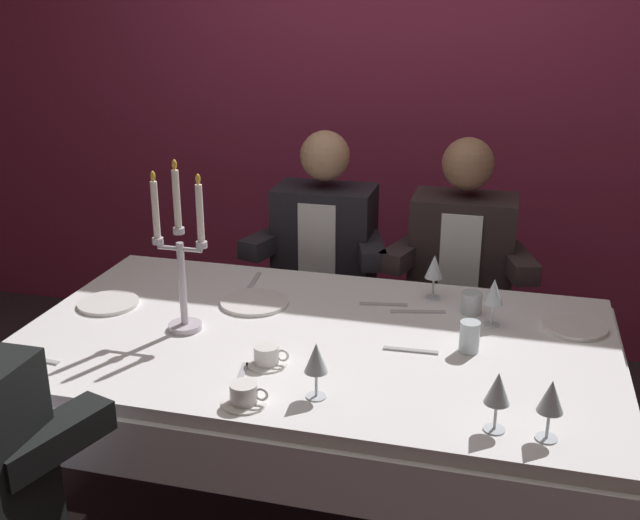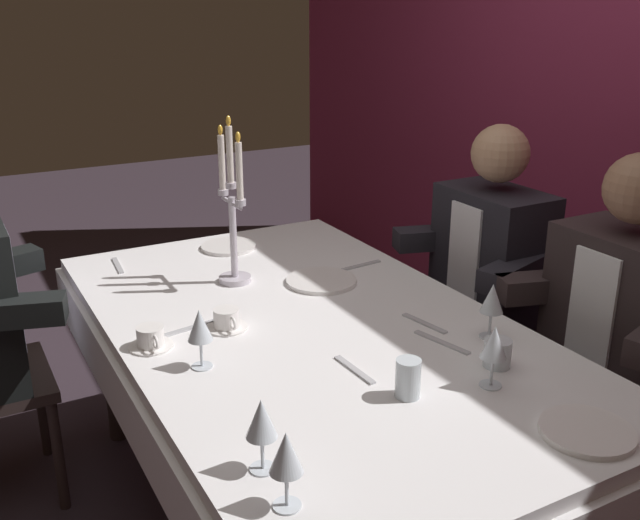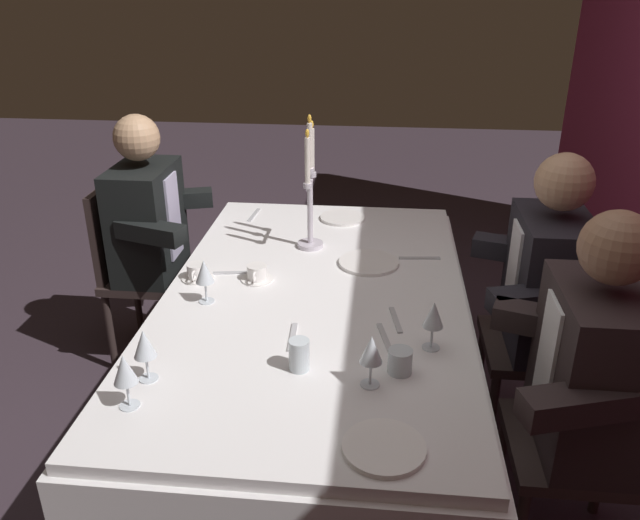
{
  "view_description": "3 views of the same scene",
  "coord_description": "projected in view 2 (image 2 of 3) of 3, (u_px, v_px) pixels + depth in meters",
  "views": [
    {
      "loc": [
        0.58,
        -2.14,
        1.8
      ],
      "look_at": [
        -0.01,
        0.09,
        0.97
      ],
      "focal_mm": 42.47,
      "sensor_mm": 36.0,
      "label": 1
    },
    {
      "loc": [
        1.74,
        -0.92,
        1.65
      ],
      "look_at": [
        -0.09,
        0.08,
        0.9
      ],
      "focal_mm": 40.41,
      "sensor_mm": 36.0,
      "label": 2
    },
    {
      "loc": [
        2.06,
        0.23,
        1.83
      ],
      "look_at": [
        0.06,
        0.03,
        0.9
      ],
      "focal_mm": 35.68,
      "sensor_mm": 36.0,
      "label": 3
    }
  ],
  "objects": [
    {
      "name": "dining_table",
      "position": [
        310.0,
        359.0,
        2.19
      ],
      "size": [
        1.94,
        1.14,
        0.74
      ],
      "color": "white",
      "rests_on": "ground_plane"
    },
    {
      "name": "candelabra",
      "position": [
        232.0,
        217.0,
        2.4
      ],
      "size": [
        0.19,
        0.11,
        0.57
      ],
      "color": "silver",
      "rests_on": "dining_table"
    },
    {
      "name": "dinner_plate_0",
      "position": [
        587.0,
        431.0,
        1.6
      ],
      "size": [
        0.21,
        0.21,
        0.01
      ],
      "primitive_type": "cylinder",
      "color": "white",
      "rests_on": "dining_table"
    },
    {
      "name": "dinner_plate_1",
      "position": [
        321.0,
        281.0,
        2.46
      ],
      "size": [
        0.24,
        0.24,
        0.01
      ],
      "primitive_type": "cylinder",
      "color": "white",
      "rests_on": "dining_table"
    },
    {
      "name": "dinner_plate_2",
      "position": [
        228.0,
        246.0,
        2.81
      ],
      "size": [
        0.21,
        0.21,
        0.01
      ],
      "primitive_type": "cylinder",
      "color": "white",
      "rests_on": "dining_table"
    },
    {
      "name": "wine_glass_0",
      "position": [
        494.0,
        345.0,
        1.76
      ],
      "size": [
        0.07,
        0.07,
        0.16
      ],
      "color": "silver",
      "rests_on": "dining_table"
    },
    {
      "name": "wine_glass_1",
      "position": [
        261.0,
        421.0,
        1.44
      ],
      "size": [
        0.07,
        0.07,
        0.16
      ],
      "color": "silver",
      "rests_on": "dining_table"
    },
    {
      "name": "wine_glass_2",
      "position": [
        492.0,
        300.0,
        2.03
      ],
      "size": [
        0.07,
        0.07,
        0.16
      ],
      "color": "silver",
      "rests_on": "dining_table"
    },
    {
      "name": "wine_glass_3",
      "position": [
        286.0,
        454.0,
        1.33
      ],
      "size": [
        0.07,
        0.07,
        0.16
      ],
      "color": "silver",
      "rests_on": "dining_table"
    },
    {
      "name": "wine_glass_4",
      "position": [
        200.0,
        327.0,
        1.86
      ],
      "size": [
        0.07,
        0.07,
        0.16
      ],
      "color": "silver",
      "rests_on": "dining_table"
    },
    {
      "name": "water_tumbler_0",
      "position": [
        497.0,
        353.0,
        1.89
      ],
      "size": [
        0.07,
        0.07,
        0.08
      ],
      "primitive_type": "cylinder",
      "color": "silver",
      "rests_on": "dining_table"
    },
    {
      "name": "water_tumbler_1",
      "position": [
        408.0,
        378.0,
        1.74
      ],
      "size": [
        0.06,
        0.06,
        0.1
      ],
      "primitive_type": "cylinder",
      "color": "silver",
      "rests_on": "dining_table"
    },
    {
      "name": "coffee_cup_0",
      "position": [
        151.0,
        338.0,
        2.0
      ],
      "size": [
        0.13,
        0.12,
        0.06
      ],
      "color": "white",
      "rests_on": "dining_table"
    },
    {
      "name": "coffee_cup_1",
      "position": [
        227.0,
        320.0,
        2.11
      ],
      "size": [
        0.13,
        0.12,
        0.06
      ],
      "color": "white",
      "rests_on": "dining_table"
    },
    {
      "name": "fork_0",
      "position": [
        361.0,
        265.0,
        2.62
      ],
      "size": [
        0.03,
        0.17,
        0.01
      ],
      "primitive_type": "cube",
      "rotation": [
        0.0,
        0.0,
        1.67
      ],
      "color": "#B7B7BC",
      "rests_on": "dining_table"
    },
    {
      "name": "spoon_1",
      "position": [
        190.0,
        328.0,
        2.11
      ],
      "size": [
        0.05,
        0.17,
        0.01
      ],
      "primitive_type": "cube",
      "rotation": [
        0.0,
        0.0,
        1.74
      ],
      "color": "#B7B7BC",
      "rests_on": "dining_table"
    },
    {
      "name": "fork_2",
      "position": [
        424.0,
        323.0,
        2.15
      ],
      "size": [
        0.17,
        0.05,
        0.01
      ],
      "primitive_type": "cube",
      "rotation": [
        0.0,
        0.0,
        0.17
      ],
      "color": "#B7B7BC",
      "rests_on": "dining_table"
    },
    {
      "name": "knife_3",
      "position": [
        442.0,
        342.0,
        2.03
      ],
      "size": [
        0.19,
        0.06,
        0.01
      ],
      "primitive_type": "cube",
      "rotation": [
        0.0,
        0.0,
        0.23
      ],
      "color": "#B7B7BC",
      "rests_on": "dining_table"
    },
    {
      "name": "fork_4",
      "position": [
        354.0,
        370.0,
        1.88
      ],
      "size": [
        0.17,
        0.03,
        0.01
      ],
      "primitive_type": "cube",
      "rotation": [
        0.0,
        0.0,
        0.04
      ],
      "color": "#B7B7BC",
      "rests_on": "dining_table"
    },
    {
      "name": "spoon_5",
      "position": [
        118.0,
        265.0,
        2.62
      ],
      "size": [
        0.17,
        0.03,
        0.01
      ],
      "primitive_type": "cube",
      "rotation": [
        0.0,
        0.0,
        -0.09
      ],
      "color": "#B7B7BC",
      "rests_on": "dining_table"
    },
    {
      "name": "seated_diner_1",
      "position": [
        493.0,
        258.0,
        2.72
      ],
      "size": [
        0.63,
        0.48,
        1.24
      ],
      "color": "#322624",
      "rests_on": "ground_plane"
    },
    {
      "name": "seated_diner_2",
      "position": [
        622.0,
        314.0,
        2.23
      ],
      "size": [
        0.63,
        0.48,
        1.24
      ],
      "color": "#322624",
      "rests_on": "ground_plane"
    }
  ]
}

